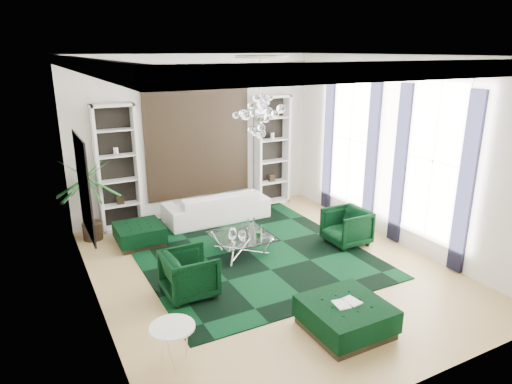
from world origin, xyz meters
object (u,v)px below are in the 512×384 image
palm (88,189)px  ottoman_front (346,317)px  armchair_left (190,274)px  coffee_table (241,244)px  sofa (216,206)px  side_table (173,346)px  armchair_right (346,227)px  ottoman_side (140,234)px

palm → ottoman_front: bearing=-62.8°
armchair_left → ottoman_front: (1.62, -2.01, -0.16)m
armchair_left → palm: (-1.04, 3.17, 0.74)m
armchair_left → coffee_table: size_ratio=0.76×
sofa → side_table: (-2.54, -4.55, -0.08)m
side_table → armchair_right: bearing=24.7°
coffee_table → ottoman_side: bearing=139.7°
sofa → ottoman_side: sofa is taller
sofa → coffee_table: 1.97m
armchair_left → sofa: bearing=-30.5°
coffee_table → armchair_right: bearing=-15.4°
coffee_table → palm: size_ratio=0.49×
coffee_table → armchair_left: bearing=-144.5°
sofa → palm: (-2.79, 0.19, 0.77)m
sofa → ottoman_side: (-1.96, -0.52, -0.15)m
ottoman_side → palm: palm is taller
coffee_table → side_table: bearing=-130.7°
armchair_right → palm: size_ratio=0.37×
armchair_right → side_table: (-4.38, -2.02, -0.10)m
coffee_table → ottoman_side: ottoman_side is taller
ottoman_front → sofa: bearing=88.6°
sofa → side_table: 5.21m
ottoman_front → palm: 5.89m
armchair_right → side_table: size_ratio=1.43×
armchair_right → side_table: 4.82m
armchair_right → armchair_left: bearing=-82.9°
armchair_left → coffee_table: 1.80m
armchair_right → coffee_table: 2.22m
armchair_left → side_table: bearing=153.3°
coffee_table → palm: palm is taller
sofa → palm: size_ratio=1.08×
coffee_table → ottoman_side: size_ratio=1.18×
ottoman_front → side_table: bearing=169.8°
armchair_left → ottoman_side: armchair_left is taller
palm → coffee_table: bearing=-40.5°
coffee_table → side_table: 3.44m
sofa → palm: 2.90m
sofa → armchair_left: 3.45m
ottoman_side → palm: bearing=139.1°
coffee_table → ottoman_front: 3.05m
armchair_right → sofa: bearing=-143.9°
sofa → armchair_left: bearing=59.5°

